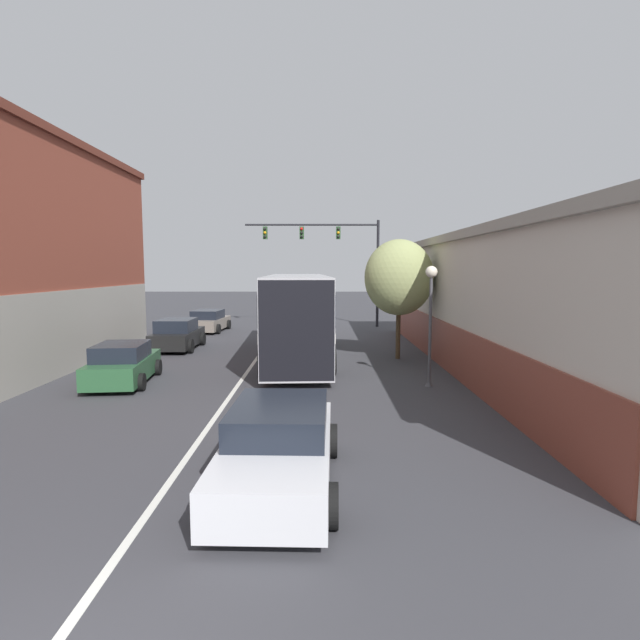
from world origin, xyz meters
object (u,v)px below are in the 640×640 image
Objects in this scene: parked_car_left_near at (123,364)px; parked_car_left_mid at (209,321)px; parked_car_left_far at (178,335)px; street_lamp at (431,307)px; bus at (297,312)px; hatchback_foreground at (279,447)px; traffic_signal_gantry at (335,248)px; street_tree_near at (399,278)px.

parked_car_left_mid is at bearing -4.84° from parked_car_left_near.
street_lamp reaches higher than parked_car_left_far.
bus is 6.36m from parked_car_left_far.
street_lamp reaches higher than parked_car_left_near.
parked_car_left_mid is 17.74m from street_lamp.
traffic_signal_gantry reaches higher than hatchback_foreground.
bus is 2.90× the size of parked_car_left_mid.
street_lamp reaches higher than parked_car_left_mid.
hatchback_foreground is at bearing -149.15° from parked_car_left_near.
bus reaches higher than parked_car_left_near.
hatchback_foreground is 8.78m from street_lamp.
street_tree_near is at bearing -94.48° from bus.
street_lamp is at bearing -98.06° from parked_car_left_near.
street_lamp reaches higher than hatchback_foreground.
parked_car_left_far is at bearing 166.30° from street_tree_near.
hatchback_foreground is at bearing -93.94° from traffic_signal_gantry.
bus is at bearing 131.18° from street_lamp.
parked_car_left_far is (-5.79, 2.30, -1.29)m from bus.
street_tree_near is at bearing -16.37° from hatchback_foreground.
parked_car_left_near is 1.01× the size of street_lamp.
hatchback_foreground is 0.91× the size of street_tree_near.
parked_car_left_mid is at bearing -0.12° from parked_car_left_far.
traffic_signal_gantry is at bearing 98.84° from street_lamp.
parked_car_left_near is at bearing -178.77° from parked_car_left_far.
traffic_signal_gantry is (7.73, 2.51, 4.56)m from parked_car_left_mid.
bus is 4.53m from street_tree_near.
bus is 10.89m from parked_car_left_mid.
parked_car_left_near is (-5.58, -4.78, -1.34)m from bus.
hatchback_foreground is at bearing -119.95° from street_lamp.
traffic_signal_gantry reaches higher than street_tree_near.
parked_car_left_near is at bearing 128.09° from bus.
traffic_signal_gantry is (1.91, 11.62, 3.20)m from bus.
traffic_signal_gantry is 2.24× the size of street_lamp.
bus is 6.90m from street_lamp.
hatchback_foreground is 16.08m from parked_car_left_far.
street_lamp is 5.10m from street_tree_near.
street_lamp is at bearing -140.02° from parked_car_left_mid.
parked_car_left_near is at bearing -174.97° from parked_car_left_mid.
street_lamp is (4.53, -5.17, 0.60)m from bus.
street_tree_near is at bearing -128.44° from parked_car_left_mid.
traffic_signal_gantry reaches higher than street_lamp.
parked_car_left_near is 7.08m from parked_car_left_far.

